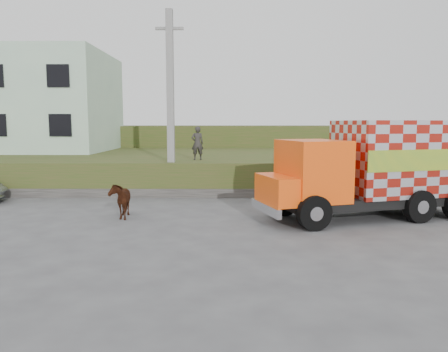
{
  "coord_description": "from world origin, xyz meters",
  "views": [
    {
      "loc": [
        1.46,
        -14.51,
        3.19
      ],
      "look_at": [
        1.35,
        1.18,
        1.3
      ],
      "focal_mm": 35.0,
      "sensor_mm": 36.0,
      "label": 1
    }
  ],
  "objects_px": {
    "cargo_truck": "(378,168)",
    "pedestrian": "(197,143)",
    "utility_pole": "(170,103)",
    "cow": "(120,200)"
  },
  "relations": [
    {
      "from": "cargo_truck",
      "to": "pedestrian",
      "type": "distance_m",
      "value": 8.59
    },
    {
      "from": "utility_pole",
      "to": "pedestrian",
      "type": "distance_m",
      "value": 2.42
    },
    {
      "from": "cargo_truck",
      "to": "cow",
      "type": "distance_m",
      "value": 8.85
    },
    {
      "from": "cow",
      "to": "utility_pole",
      "type": "bearing_deg",
      "value": 65.84
    },
    {
      "from": "utility_pole",
      "to": "pedestrian",
      "type": "relative_size",
      "value": 5.12
    },
    {
      "from": "utility_pole",
      "to": "pedestrian",
      "type": "xyz_separation_m",
      "value": [
        1.07,
        1.21,
        -1.79
      ]
    },
    {
      "from": "utility_pole",
      "to": "pedestrian",
      "type": "bearing_deg",
      "value": 48.49
    },
    {
      "from": "cow",
      "to": "pedestrian",
      "type": "xyz_separation_m",
      "value": [
        2.26,
        5.71,
        1.66
      ]
    },
    {
      "from": "cow",
      "to": "pedestrian",
      "type": "distance_m",
      "value": 6.36
    },
    {
      "from": "cargo_truck",
      "to": "pedestrian",
      "type": "bearing_deg",
      "value": 122.94
    }
  ]
}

